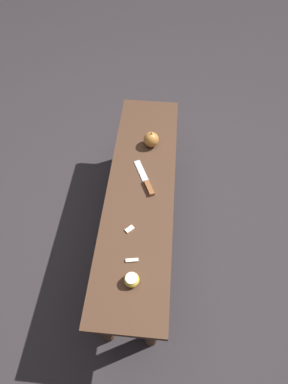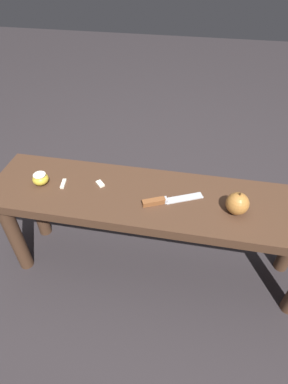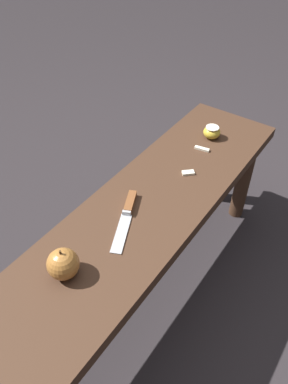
# 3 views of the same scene
# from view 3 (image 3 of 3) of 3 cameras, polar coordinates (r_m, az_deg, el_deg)

# --- Properties ---
(ground_plane) EXTENTS (8.00, 8.00, 0.00)m
(ground_plane) POSITION_cam_3_polar(r_m,az_deg,el_deg) (1.48, -0.27, -15.24)
(ground_plane) COLOR #2D282B
(wooden_bench) EXTENTS (1.32, 0.33, 0.46)m
(wooden_bench) POSITION_cam_3_polar(r_m,az_deg,el_deg) (1.18, -0.33, -5.54)
(wooden_bench) COLOR #472D1E
(wooden_bench) RESTS_ON ground_plane
(knife) EXTENTS (0.22, 0.12, 0.02)m
(knife) POSITION_cam_3_polar(r_m,az_deg,el_deg) (1.11, -2.57, -3.04)
(knife) COLOR #B7BABF
(knife) RESTS_ON wooden_bench
(apple_whole) EXTENTS (0.08, 0.08, 0.09)m
(apple_whole) POSITION_cam_3_polar(r_m,az_deg,el_deg) (0.96, -12.23, -10.66)
(apple_whole) COLOR #B27233
(apple_whole) RESTS_ON wooden_bench
(apple_cut) EXTENTS (0.06, 0.06, 0.04)m
(apple_cut) POSITION_cam_3_polar(r_m,az_deg,el_deg) (1.42, 10.29, 8.97)
(apple_cut) COLOR gold
(apple_cut) RESTS_ON wooden_bench
(apple_slice_near_knife) EXTENTS (0.02, 0.06, 0.01)m
(apple_slice_near_knife) POSITION_cam_3_polar(r_m,az_deg,el_deg) (1.37, 8.79, 6.54)
(apple_slice_near_knife) COLOR white
(apple_slice_near_knife) RESTS_ON wooden_bench
(apple_slice_center) EXTENTS (0.04, 0.04, 0.01)m
(apple_slice_center) POSITION_cam_3_polar(r_m,az_deg,el_deg) (1.25, 6.75, 2.94)
(apple_slice_center) COLOR white
(apple_slice_center) RESTS_ON wooden_bench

